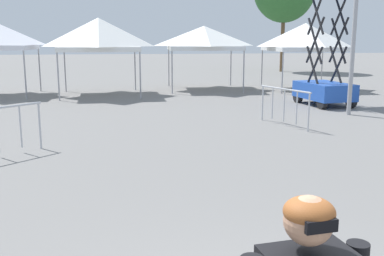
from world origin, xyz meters
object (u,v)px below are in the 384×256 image
(canopy_tent_far_left, at_px, (305,37))
(crowd_barrier_near_person, at_px, (284,100))
(canopy_tent_right_of_center, at_px, (99,35))
(canopy_tent_far_right, at_px, (204,38))
(scissor_lift, at_px, (325,69))

(canopy_tent_far_left, xyz_separation_m, crowd_barrier_near_person, (-4.20, -8.90, -1.77))
(canopy_tent_right_of_center, height_order, crowd_barrier_near_person, canopy_tent_right_of_center)
(canopy_tent_far_right, distance_m, crowd_barrier_near_person, 9.80)
(canopy_tent_far_right, height_order, crowd_barrier_near_person, canopy_tent_far_right)
(canopy_tent_right_of_center, distance_m, crowd_barrier_near_person, 9.97)
(canopy_tent_right_of_center, bearing_deg, canopy_tent_far_right, 17.57)
(canopy_tent_right_of_center, relative_size, canopy_tent_far_right, 0.98)
(canopy_tent_right_of_center, xyz_separation_m, scissor_lift, (8.41, -4.40, -1.26))
(canopy_tent_right_of_center, distance_m, canopy_tent_far_right, 5.13)
(canopy_tent_far_right, xyz_separation_m, scissor_lift, (3.52, -5.95, -1.11))
(canopy_tent_far_right, height_order, scissor_lift, scissor_lift)
(crowd_barrier_near_person, bearing_deg, canopy_tent_far_right, 93.78)
(crowd_barrier_near_person, bearing_deg, canopy_tent_far_left, 64.76)
(canopy_tent_right_of_center, height_order, scissor_lift, scissor_lift)
(canopy_tent_far_right, bearing_deg, crowd_barrier_near_person, -86.22)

